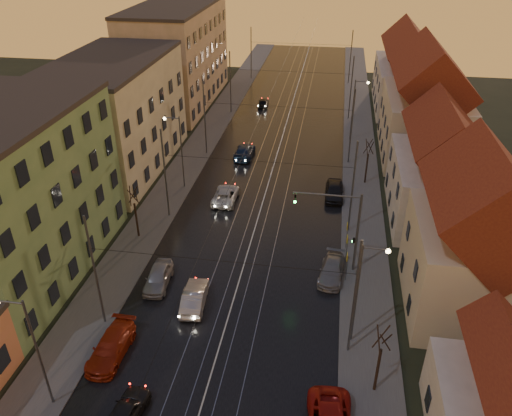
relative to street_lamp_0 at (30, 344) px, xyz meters
The scene contains 41 objects.
road 39.38m from the street_lamp_0, 76.53° to the left, with size 16.00×120.00×0.04m, color black.
sidewalk_left 38.31m from the street_lamp_0, 91.35° to the left, with size 4.00×120.00×0.15m, color #4C4C4C.
sidewalk_right 42.80m from the street_lamp_0, 63.31° to the left, with size 4.00×120.00×0.15m, color #4C4C4C.
tram_rail_0 38.92m from the street_lamp_0, 79.70° to the left, with size 0.06×120.00×0.03m, color gray.
tram_rail_1 39.20m from the street_lamp_0, 77.63° to the left, with size 0.06×120.00×0.03m, color gray.
tram_rail_2 39.56m from the street_lamp_0, 75.43° to the left, with size 0.06×120.00×0.03m, color gray.
tram_rail_3 39.94m from the street_lamp_0, 73.43° to the left, with size 0.06×120.00×0.03m, color gray.
apartment_left_1 14.73m from the street_lamp_0, 124.98° to the left, with size 10.00×18.00×13.00m, color #557E50.
apartment_left_2 33.10m from the street_lamp_0, 104.70° to the left, with size 10.00×20.00×12.00m, color tan.
apartment_left_3 56.67m from the street_lamp_0, 98.53° to the left, with size 10.00×24.00×14.00m, color #917F5E.
house_right_1 29.17m from the street_lamp_0, 26.47° to the left, with size 8.67×10.20×10.80m.
house_right_2 36.84m from the street_lamp_0, 44.89° to the left, with size 9.18×12.24×9.20m.
house_right_3 48.61m from the street_lamp_0, 57.52° to the left, with size 9.18×14.28×11.50m.
house_right_4 64.52m from the street_lamp_0, 66.13° to the left, with size 9.18×16.32×10.00m.
catenary_pole_l_1 7.03m from the street_lamp_0, 85.88° to the left, with size 0.16×0.16×9.00m, color #595B60.
catenary_pole_r_1 19.04m from the street_lamp_0, 21.57° to the left, with size 0.16×0.16×9.00m, color #595B60.
catenary_pole_l_2 22.01m from the street_lamp_0, 88.69° to the left, with size 0.16×0.16×9.00m, color #595B60.
catenary_pole_r_2 28.24m from the street_lamp_0, 51.17° to the left, with size 0.16×0.16×9.00m, color #595B60.
catenary_pole_l_3 37.01m from the street_lamp_0, 89.22° to the left, with size 0.16×0.16×9.00m, color #595B60.
catenary_pole_r_3 41.02m from the street_lamp_0, 64.43° to the left, with size 0.16×0.16×9.00m, color #595B60.
catenary_pole_l_4 52.00m from the street_lamp_0, 89.44° to the left, with size 0.16×0.16×9.00m, color #595B60.
catenary_pole_r_4 54.93m from the street_lamp_0, 71.20° to the left, with size 0.16×0.16×9.00m, color #595B60.
catenary_pole_l_5 70.00m from the street_lamp_0, 89.59° to the left, with size 0.16×0.16×9.00m, color #595B60.
catenary_pole_r_5 72.21m from the street_lamp_0, 75.81° to the left, with size 0.16×0.16×9.00m, color #595B60.
street_lamp_0 is the anchor object (origin of this frame).
street_lamp_1 19.89m from the street_lamp_0, 23.72° to the left, with size 1.75×0.32×8.00m.
street_lamp_2 28.00m from the street_lamp_0, 90.00° to the left, with size 1.75×0.32×8.00m.
street_lamp_3 47.62m from the street_lamp_0, 67.52° to the left, with size 1.75×0.32×8.00m.
traffic_light_mast 23.42m from the street_lamp_0, 43.10° to the left, with size 5.30×0.32×7.20m.
bare_tree_0 18.19m from the street_lamp_0, 93.47° to the left, with size 1.09×1.09×5.11m.
bare_tree_1 19.86m from the street_lamp_0, 11.71° to the left, with size 1.09×1.09×5.11m.
bare_tree_2 37.56m from the street_lamp_0, 58.63° to the left, with size 1.09×1.09×5.11m.
driving_car_0 6.61m from the street_lamp_0, ahead, with size 1.64×4.08×1.39m, color black.
driving_car_1 12.50m from the street_lamp_0, 57.36° to the left, with size 1.56×4.48×1.47m, color #AAA9AF.
driving_car_2 26.72m from the street_lamp_0, 78.42° to the left, with size 2.25×4.88×1.36m, color #BCBCBC.
driving_car_3 37.40m from the street_lamp_0, 81.84° to the left, with size 2.07×5.09×1.48m, color #172845.
driving_car_4 56.01m from the street_lamp_0, 85.07° to the left, with size 1.46×3.64×1.24m, color black.
parked_left_2 6.33m from the street_lamp_0, 62.00° to the left, with size 1.99×4.90×1.42m, color maroon.
parked_left_3 12.82m from the street_lamp_0, 76.14° to the left, with size 1.73×4.31×1.47m, color #9B9BA0.
parked_right_1 22.56m from the street_lamp_0, 42.34° to the left, with size 1.85×4.54×1.32m, color gray.
parked_right_2 32.89m from the street_lamp_0, 60.14° to the left, with size 1.85×4.59×1.57m, color black.
Camera 1 is at (6.32, -15.69, 25.19)m, focal length 35.00 mm.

